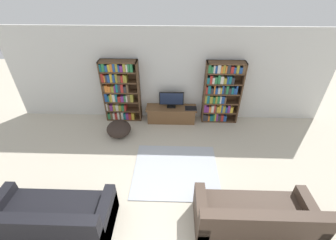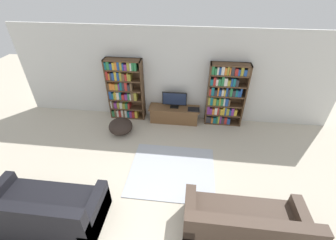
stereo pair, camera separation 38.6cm
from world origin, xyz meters
name	(u,v)px [view 2 (the right image)]	position (x,y,z in m)	size (l,w,h in m)	color
wall_back	(172,76)	(0.00, 4.23, 1.30)	(8.80, 0.06, 2.60)	silver
bookshelf_left	(124,89)	(-1.36, 4.04, 0.91)	(1.02, 0.30, 1.79)	#513823
bookshelf_right	(224,94)	(1.44, 4.04, 0.91)	(1.02, 0.30, 1.79)	#513823
tv_stand	(174,114)	(0.09, 3.95, 0.23)	(1.44, 0.45, 0.46)	brown
television	(175,100)	(0.09, 3.98, 0.70)	(0.69, 0.16, 0.47)	black
laptop	(194,109)	(0.64, 3.90, 0.47)	(0.33, 0.23, 0.03)	#28282D
area_rug	(172,171)	(0.23, 1.97, 0.01)	(1.87, 1.63, 0.02)	#B2B7C1
couch_left_sectional	(44,212)	(-1.84, 0.51, 0.30)	(1.99, 0.97, 0.93)	black
couch_right_sofa	(244,226)	(1.55, 0.66, 0.29)	(1.97, 0.89, 0.88)	#423328
beanbag_ottoman	(121,126)	(-1.30, 3.22, 0.21)	(0.64, 0.64, 0.41)	#2D231E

